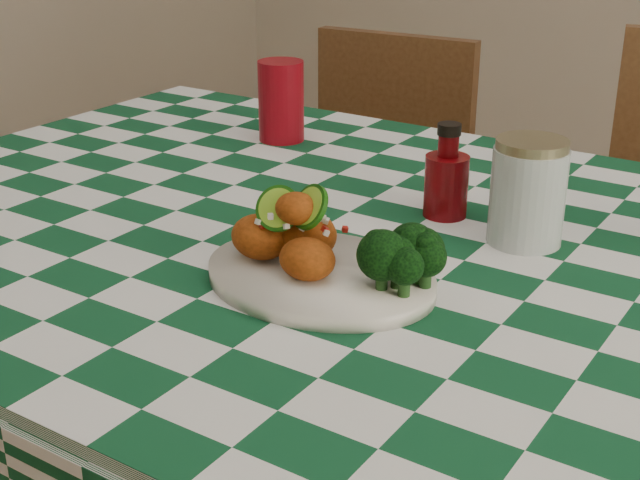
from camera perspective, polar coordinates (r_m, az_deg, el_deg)
The scene contains 7 objects.
plate at distance 1.03m, azimuth 0.00°, elevation -2.37°, with size 0.28×0.22×0.02m, color silver, non-canonical shape.
fried_chicken_pile at distance 1.02m, azimuth -1.25°, elevation 0.69°, with size 0.14×0.10×0.09m, color #AE4510, non-canonical shape.
broccoli_side at distance 0.97m, azimuth 5.33°, elevation -1.22°, with size 0.09×0.09×0.07m, color black, non-canonical shape.
red_tumbler at distance 1.56m, azimuth -2.50°, elevation 8.88°, with size 0.08×0.08×0.14m, color maroon.
ketchup_bottle at distance 1.22m, azimuth 8.13°, elevation 4.43°, with size 0.06×0.06×0.13m, color #680509, non-canonical shape.
mason_jar at distance 1.15m, azimuth 13.16°, elevation 3.02°, with size 0.09×0.09×0.14m, color #B2BCBA, non-canonical shape.
wooden_chair_left at distance 2.09m, azimuth 2.42°, elevation 0.41°, with size 0.40×0.42×0.87m, color #472814, non-canonical shape.
Camera 1 is at (0.50, -0.93, 1.23)m, focal length 50.00 mm.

